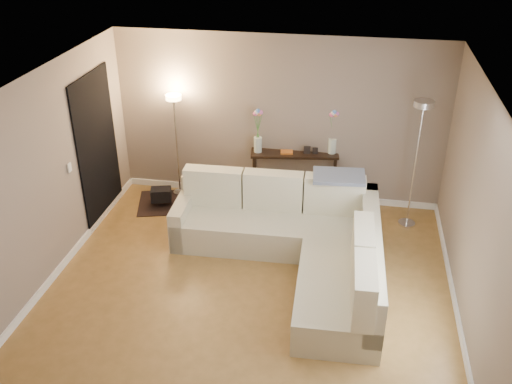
% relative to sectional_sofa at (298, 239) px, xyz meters
% --- Properties ---
extents(floor, '(5.00, 5.50, 0.01)m').
position_rel_sectional_sofa_xyz_m(floor, '(-0.53, -0.98, -0.36)').
color(floor, olive).
rests_on(floor, ground).
extents(ceiling, '(5.00, 5.50, 0.01)m').
position_rel_sectional_sofa_xyz_m(ceiling, '(-0.53, -0.98, 2.25)').
color(ceiling, white).
rests_on(ceiling, ground).
extents(wall_back, '(5.00, 0.02, 2.60)m').
position_rel_sectional_sofa_xyz_m(wall_back, '(-0.53, 1.78, 0.94)').
color(wall_back, gray).
rests_on(wall_back, ground).
extents(wall_left, '(0.02, 5.50, 2.60)m').
position_rel_sectional_sofa_xyz_m(wall_left, '(-3.04, -0.98, 0.94)').
color(wall_left, gray).
rests_on(wall_left, ground).
extents(wall_right, '(0.02, 5.50, 2.60)m').
position_rel_sectional_sofa_xyz_m(wall_right, '(1.98, -0.98, 0.94)').
color(wall_right, gray).
rests_on(wall_right, ground).
extents(baseboard_back, '(5.00, 0.03, 0.10)m').
position_rel_sectional_sofa_xyz_m(baseboard_back, '(-0.53, 1.76, -0.31)').
color(baseboard_back, white).
rests_on(baseboard_back, ground).
extents(baseboard_left, '(0.03, 5.50, 0.10)m').
position_rel_sectional_sofa_xyz_m(baseboard_left, '(-3.01, -0.98, -0.31)').
color(baseboard_left, white).
rests_on(baseboard_left, ground).
extents(baseboard_right, '(0.03, 5.50, 0.10)m').
position_rel_sectional_sofa_xyz_m(baseboard_right, '(1.96, -0.98, -0.31)').
color(baseboard_right, white).
rests_on(baseboard_right, ground).
extents(doorway, '(0.02, 1.20, 2.20)m').
position_rel_sectional_sofa_xyz_m(doorway, '(-3.01, 0.72, 0.74)').
color(doorway, black).
rests_on(doorway, ground).
extents(switch_plate, '(0.02, 0.08, 0.12)m').
position_rel_sectional_sofa_xyz_m(switch_plate, '(-3.01, -0.13, 0.84)').
color(switch_plate, white).
rests_on(switch_plate, ground).
extents(sectional_sofa, '(2.84, 2.67, 0.97)m').
position_rel_sectional_sofa_xyz_m(sectional_sofa, '(0.00, 0.00, 0.00)').
color(sectional_sofa, beige).
rests_on(sectional_sofa, floor).
extents(throw_blanket, '(0.73, 0.46, 0.09)m').
position_rel_sectional_sofa_xyz_m(throw_blanket, '(0.46, 0.69, 0.62)').
color(throw_blanket, slate).
rests_on(throw_blanket, sectional_sofa).
extents(console_table, '(1.38, 0.54, 0.82)m').
position_rel_sectional_sofa_xyz_m(console_table, '(-0.35, 1.70, 0.10)').
color(console_table, black).
rests_on(console_table, floor).
extents(leaning_mirror, '(0.94, 0.17, 0.74)m').
position_rel_sectional_sofa_xyz_m(leaning_mirror, '(-0.29, 1.87, 0.83)').
color(leaning_mirror, black).
rests_on(leaning_mirror, console_table).
extents(table_decor, '(0.57, 0.15, 0.13)m').
position_rel_sectional_sofa_xyz_m(table_decor, '(-0.26, 1.67, 0.49)').
color(table_decor, orange).
rests_on(table_decor, console_table).
extents(flower_vase_left, '(0.16, 0.14, 0.71)m').
position_rel_sectional_sofa_xyz_m(flower_vase_left, '(-0.82, 1.63, 0.75)').
color(flower_vase_left, silver).
rests_on(flower_vase_left, console_table).
extents(flower_vase_right, '(0.16, 0.14, 0.71)m').
position_rel_sectional_sofa_xyz_m(flower_vase_right, '(0.30, 1.78, 0.75)').
color(flower_vase_right, silver).
rests_on(flower_vase_right, console_table).
extents(floor_lamp_lit, '(0.29, 0.29, 1.67)m').
position_rel_sectional_sofa_xyz_m(floor_lamp_lit, '(-2.10, 1.58, 0.82)').
color(floor_lamp_lit, silver).
rests_on(floor_lamp_lit, floor).
extents(floor_lamp_unlit, '(0.34, 0.34, 1.92)m').
position_rel_sectional_sofa_xyz_m(floor_lamp_unlit, '(1.49, 1.24, 1.00)').
color(floor_lamp_unlit, silver).
rests_on(floor_lamp_unlit, floor).
extents(charcoal_rug, '(1.26, 1.07, 0.01)m').
position_rel_sectional_sofa_xyz_m(charcoal_rug, '(-2.11, 1.25, -0.35)').
color(charcoal_rug, black).
rests_on(charcoal_rug, floor).
extents(black_bag, '(0.35, 0.29, 0.20)m').
position_rel_sectional_sofa_xyz_m(black_bag, '(-2.26, 1.13, -0.16)').
color(black_bag, black).
rests_on(black_bag, charcoal_rug).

